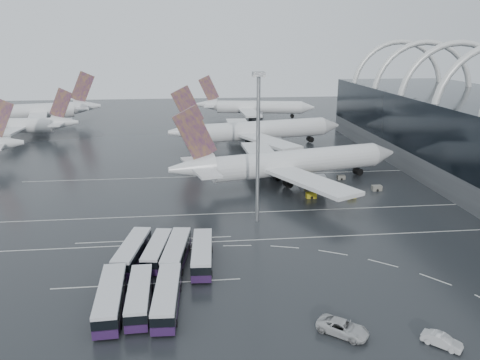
{
  "coord_description": "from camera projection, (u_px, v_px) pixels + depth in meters",
  "views": [
    {
      "loc": [
        -16.93,
        -79.38,
        35.12
      ],
      "look_at": [
        -6.9,
        12.69,
        7.0
      ],
      "focal_mm": 35.0,
      "sensor_mm": 36.0,
      "label": 1
    }
  ],
  "objects": [
    {
      "name": "gse_cart_belly_d",
      "position": [
        377.0,
        188.0,
        112.38
      ],
      "size": [
        2.32,
        1.37,
        1.26
      ],
      "primitive_type": "cube",
      "color": "slate",
      "rests_on": "ground"
    },
    {
      "name": "airliner_main",
      "position": [
        287.0,
        164.0,
        116.24
      ],
      "size": [
        61.15,
        52.85,
        20.93
      ],
      "rotation": [
        0.0,
        0.0,
        0.25
      ],
      "color": "white",
      "rests_on": "ground"
    },
    {
      "name": "bus_bay_line_south",
      "position": [
        147.0,
        284.0,
        69.76
      ],
      "size": [
        28.0,
        0.25,
        0.01
      ],
      "primitive_type": "cube",
      "color": "beige",
      "rests_on": "ground"
    },
    {
      "name": "gse_cart_belly_c",
      "position": [
        311.0,
        195.0,
        107.19
      ],
      "size": [
        2.36,
        1.39,
        1.28
      ],
      "primitive_type": "cube",
      "color": "gold",
      "rests_on": "ground"
    },
    {
      "name": "bus_row_far_b",
      "position": [
        139.0,
        296.0,
        63.18
      ],
      "size": [
        3.32,
        12.96,
        3.17
      ],
      "rotation": [
        0.0,
        0.0,
        1.59
      ],
      "color": "#2B1239",
      "rests_on": "ground"
    },
    {
      "name": "airliner_gate_b",
      "position": [
        255.0,
        131.0,
        156.79
      ],
      "size": [
        60.7,
        53.7,
        21.19
      ],
      "rotation": [
        0.0,
        0.0,
        0.21
      ],
      "color": "white",
      "rests_on": "ground"
    },
    {
      "name": "gse_cart_belly_e",
      "position": [
        309.0,
        182.0,
        116.93
      ],
      "size": [
        2.2,
        1.3,
        1.2
      ],
      "primitive_type": "cube",
      "color": "gold",
      "rests_on": "ground"
    },
    {
      "name": "ground",
      "position": [
        284.0,
        234.0,
        87.47
      ],
      "size": [
        420.0,
        420.0,
        0.0
      ],
      "primitive_type": "plane",
      "color": "black",
      "rests_on": "ground"
    },
    {
      "name": "floodlight_mast",
      "position": [
        258.0,
        130.0,
        88.51
      ],
      "size": [
        2.24,
        2.24,
        29.26
      ],
      "color": "gray",
      "rests_on": "ground"
    },
    {
      "name": "van_curve_a",
      "position": [
        343.0,
        328.0,
        57.68
      ],
      "size": [
        6.85,
        6.35,
        1.78
      ],
      "primitive_type": "imported",
      "rotation": [
        0.0,
        0.0,
        0.89
      ],
      "color": "#BDBDBD",
      "rests_on": "ground"
    },
    {
      "name": "van_curve_c",
      "position": [
        442.0,
        341.0,
        55.44
      ],
      "size": [
        4.45,
        4.38,
        1.53
      ],
      "primitive_type": "imported",
      "rotation": [
        0.0,
        0.0,
        0.8
      ],
      "color": "#BDBDBD",
      "rests_on": "ground"
    },
    {
      "name": "bus_row_far_c",
      "position": [
        167.0,
        296.0,
        62.91
      ],
      "size": [
        3.69,
        13.64,
        3.33
      ],
      "rotation": [
        0.0,
        0.0,
        1.53
      ],
      "color": "#2B1239",
      "rests_on": "ground"
    },
    {
      "name": "bus_bay_line_north",
      "position": [
        154.0,
        240.0,
        84.98
      ],
      "size": [
        28.0,
        0.25,
        0.01
      ],
      "primitive_type": "cube",
      "color": "beige",
      "rests_on": "ground"
    },
    {
      "name": "jet_remote_mid",
      "position": [
        23.0,
        125.0,
        170.38
      ],
      "size": [
        41.75,
        33.6,
        18.23
      ],
      "rotation": [
        0.0,
        0.0,
        3.1
      ],
      "color": "white",
      "rests_on": "ground"
    },
    {
      "name": "gse_cart_belly_a",
      "position": [
        351.0,
        196.0,
        107.19
      ],
      "size": [
        1.92,
        1.14,
        1.05
      ],
      "primitive_type": "cube",
      "color": "gold",
      "rests_on": "ground"
    },
    {
      "name": "bus_row_near_d",
      "position": [
        202.0,
        254.0,
        75.31
      ],
      "size": [
        3.85,
        13.81,
        3.36
      ],
      "rotation": [
        0.0,
        0.0,
        1.52
      ],
      "color": "#2B1239",
      "rests_on": "ground"
    },
    {
      "name": "airliner_gate_c",
      "position": [
        253.0,
        107.0,
        213.82
      ],
      "size": [
        54.11,
        49.29,
        19.3
      ],
      "rotation": [
        0.0,
        0.0,
        -0.17
      ],
      "color": "white",
      "rests_on": "ground"
    },
    {
      "name": "lane_marking_mid",
      "position": [
        273.0,
        212.0,
        98.88
      ],
      "size": [
        120.0,
        0.25,
        0.01
      ],
      "primitive_type": "cube",
      "color": "beige",
      "rests_on": "ground"
    },
    {
      "name": "lane_marking_far",
      "position": [
        254.0,
        175.0,
        125.51
      ],
      "size": [
        120.0,
        0.25,
        0.01
      ],
      "primitive_type": "cube",
      "color": "beige",
      "rests_on": "ground"
    },
    {
      "name": "bus_row_far_a",
      "position": [
        111.0,
        298.0,
        62.4
      ],
      "size": [
        3.86,
        14.15,
        3.45
      ],
      "rotation": [
        0.0,
        0.0,
        1.62
      ],
      "color": "#2B1239",
      "rests_on": "ground"
    },
    {
      "name": "lane_marking_near",
      "position": [
        286.0,
        238.0,
        85.56
      ],
      "size": [
        120.0,
        0.25,
        0.01
      ],
      "primitive_type": "cube",
      "color": "beige",
      "rests_on": "ground"
    },
    {
      "name": "jet_remote_far",
      "position": [
        41.0,
        111.0,
        197.42
      ],
      "size": [
        50.22,
        40.71,
        21.97
      ],
      "rotation": [
        0.0,
        0.0,
        3.38
      ],
      "color": "white",
      "rests_on": "ground"
    },
    {
      "name": "bus_row_near_c",
      "position": [
        176.0,
        252.0,
        75.99
      ],
      "size": [
        4.82,
        13.81,
        3.33
      ],
      "rotation": [
        0.0,
        0.0,
        1.44
      ],
      "color": "#2B1239",
      "rests_on": "ground"
    },
    {
      "name": "bus_row_near_a",
      "position": [
        132.0,
        252.0,
        76.16
      ],
      "size": [
        5.22,
        13.81,
        3.32
      ],
      "rotation": [
        0.0,
        0.0,
        1.4
      ],
      "color": "#2B1239",
      "rests_on": "ground"
    },
    {
      "name": "bus_row_near_b",
      "position": [
        157.0,
        251.0,
        76.88
      ],
      "size": [
        4.59,
        12.6,
        3.03
      ],
      "rotation": [
        0.0,
        0.0,
        1.42
      ],
      "color": "#2B1239",
      "rests_on": "ground"
    },
    {
      "name": "gse_cart_belly_b",
      "position": [
        341.0,
        177.0,
        121.26
      ],
      "size": [
        1.99,
        1.18,
        1.09
      ],
      "primitive_type": "cube",
      "color": "slate",
      "rests_on": "ground"
    }
  ]
}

